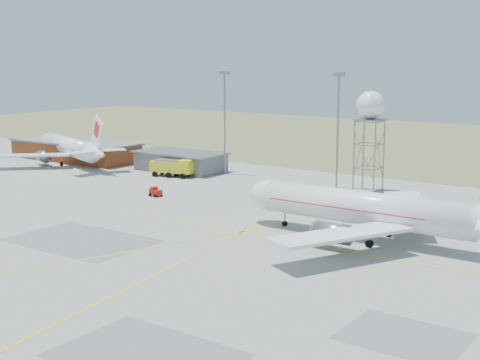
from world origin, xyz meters
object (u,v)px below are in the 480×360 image
Objects in this scene: airliner_main at (370,210)px; radar_tower at (369,135)px; baggage_tug at (155,193)px; airliner_far at (71,148)px; fire_truck at (173,168)px.

radar_tower is (-13.82, 29.96, 5.81)m from airliner_main.
baggage_tug is at bearing -137.79° from radar_tower.
baggage_tug is (-27.34, -24.80, -9.21)m from radar_tower.
radar_tower is at bearing -64.97° from airliner_main.
baggage_tug is at bearing 178.83° from airliner_far.
airliner_far is 29.08m from fire_truck.
airliner_main is at bearing -65.24° from radar_tower.
radar_tower is at bearing 0.25° from fire_truck.
airliner_main reaches higher than baggage_tug.
radar_tower reaches higher than airliner_main.
fire_truck is 19.27m from baggage_tug.
airliner_far is at bearing 163.36° from baggage_tug.
radar_tower is at bearing -151.54° from airliner_far.
airliner_main reaches higher than fire_truck.
airliner_far is at bearing 168.86° from fire_truck.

